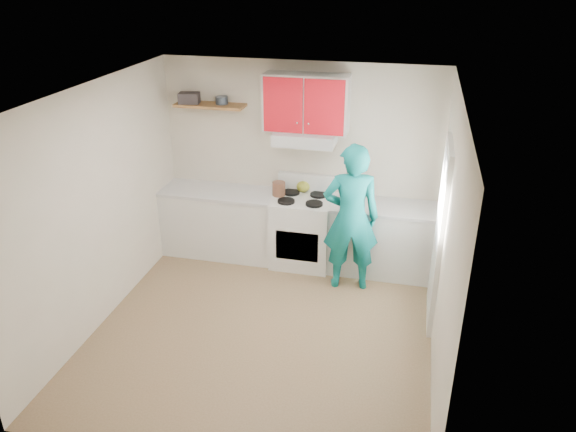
% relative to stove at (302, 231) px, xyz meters
% --- Properties ---
extents(floor, '(3.80, 3.80, 0.00)m').
position_rel_stove_xyz_m(floor, '(-0.10, -1.57, -0.46)').
color(floor, brown).
rests_on(floor, ground).
extents(ceiling, '(3.60, 3.80, 0.04)m').
position_rel_stove_xyz_m(ceiling, '(-0.10, -1.57, 2.14)').
color(ceiling, white).
rests_on(ceiling, floor).
extents(back_wall, '(3.60, 0.04, 2.60)m').
position_rel_stove_xyz_m(back_wall, '(-0.10, 0.32, 0.84)').
color(back_wall, beige).
rests_on(back_wall, floor).
extents(front_wall, '(3.60, 0.04, 2.60)m').
position_rel_stove_xyz_m(front_wall, '(-0.10, -3.47, 0.84)').
color(front_wall, beige).
rests_on(front_wall, floor).
extents(left_wall, '(0.04, 3.80, 2.60)m').
position_rel_stove_xyz_m(left_wall, '(-1.90, -1.57, 0.84)').
color(left_wall, beige).
rests_on(left_wall, floor).
extents(right_wall, '(0.04, 3.80, 2.60)m').
position_rel_stove_xyz_m(right_wall, '(1.70, -1.57, 0.84)').
color(right_wall, beige).
rests_on(right_wall, floor).
extents(door, '(0.05, 0.85, 2.05)m').
position_rel_stove_xyz_m(door, '(1.68, -0.88, 0.56)').
color(door, white).
rests_on(door, floor).
extents(door_glass, '(0.01, 0.55, 0.95)m').
position_rel_stove_xyz_m(door_glass, '(1.65, -0.88, 0.99)').
color(door_glass, white).
rests_on(door_glass, door).
extents(counter_left, '(1.52, 0.60, 0.90)m').
position_rel_stove_xyz_m(counter_left, '(-1.14, 0.02, -0.01)').
color(counter_left, silver).
rests_on(counter_left, floor).
extents(counter_right, '(1.32, 0.60, 0.90)m').
position_rel_stove_xyz_m(counter_right, '(1.04, 0.02, -0.01)').
color(counter_right, silver).
rests_on(counter_right, floor).
extents(stove, '(0.76, 0.65, 0.92)m').
position_rel_stove_xyz_m(stove, '(0.00, 0.00, 0.00)').
color(stove, white).
rests_on(stove, floor).
extents(range_hood, '(0.76, 0.44, 0.15)m').
position_rel_stove_xyz_m(range_hood, '(0.00, 0.10, 1.24)').
color(range_hood, silver).
rests_on(range_hood, back_wall).
extents(upper_cabinets, '(1.02, 0.33, 0.70)m').
position_rel_stove_xyz_m(upper_cabinets, '(0.00, 0.16, 1.66)').
color(upper_cabinets, red).
rests_on(upper_cabinets, back_wall).
extents(shelf, '(0.90, 0.30, 0.04)m').
position_rel_stove_xyz_m(shelf, '(-1.25, 0.18, 1.56)').
color(shelf, brown).
rests_on(shelf, back_wall).
extents(books, '(0.29, 0.23, 0.13)m').
position_rel_stove_xyz_m(books, '(-1.52, 0.15, 1.64)').
color(books, '#373134').
rests_on(books, shelf).
extents(tin, '(0.18, 0.18, 0.10)m').
position_rel_stove_xyz_m(tin, '(-1.10, 0.21, 1.63)').
color(tin, '#333D4C').
rests_on(tin, shelf).
extents(kettle, '(0.21, 0.21, 0.15)m').
position_rel_stove_xyz_m(kettle, '(-0.04, 0.24, 0.54)').
color(kettle, olive).
rests_on(kettle, stove).
extents(crock, '(0.21, 0.21, 0.20)m').
position_rel_stove_xyz_m(crock, '(-0.33, 0.05, 0.54)').
color(crock, brown).
rests_on(crock, counter_left).
extents(cutting_board, '(0.35, 0.28, 0.02)m').
position_rel_stove_xyz_m(cutting_board, '(0.78, -0.08, 0.45)').
color(cutting_board, olive).
rests_on(cutting_board, counter_right).
extents(silicone_mat, '(0.39, 0.36, 0.01)m').
position_rel_stove_xyz_m(silicone_mat, '(1.42, 0.06, 0.44)').
color(silicone_mat, red).
rests_on(silicone_mat, counter_right).
extents(person, '(0.74, 0.56, 1.84)m').
position_rel_stove_xyz_m(person, '(0.68, -0.43, 0.46)').
color(person, '#0D7878').
rests_on(person, floor).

